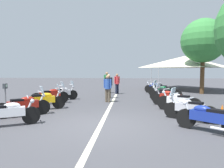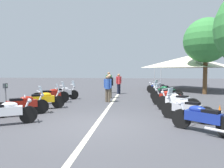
{
  "view_description": "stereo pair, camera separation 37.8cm",
  "coord_description": "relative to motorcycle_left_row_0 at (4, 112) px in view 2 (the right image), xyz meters",
  "views": [
    {
      "loc": [
        -6.86,
        -0.95,
        1.89
      ],
      "look_at": [
        4.89,
        0.0,
        1.08
      ],
      "focal_mm": 33.09,
      "sensor_mm": 36.0,
      "label": 1
    },
    {
      "loc": [
        -6.86,
        -1.33,
        1.89
      ],
      "look_at": [
        4.89,
        0.0,
        1.08
      ],
      "focal_mm": 33.09,
      "sensor_mm": 36.0,
      "label": 2
    }
  ],
  "objects": [
    {
      "name": "motorcycle_right_row_4",
      "position": [
        5.96,
        -6.24,
        -0.0
      ],
      "size": [
        1.25,
        1.81,
        0.99
      ],
      "rotation": [
        0.0,
        0.0,
        0.99
      ],
      "color": "black",
      "rests_on": "ground_plane"
    },
    {
      "name": "motorcycle_left_row_4",
      "position": [
        5.91,
        0.09,
        0.01
      ],
      "size": [
        1.32,
        1.8,
        1.19
      ],
      "rotation": [
        0.0,
        0.0,
        -0.96
      ],
      "color": "black",
      "rests_on": "ground_plane"
    },
    {
      "name": "motorcycle_right_row_1",
      "position": [
        1.33,
        -6.28,
        0.01
      ],
      "size": [
        1.24,
        1.71,
        1.2
      ],
      "rotation": [
        0.0,
        0.0,
        0.97
      ],
      "color": "black",
      "rests_on": "ground_plane"
    },
    {
      "name": "ground_plane",
      "position": [
        0.38,
        -3.09,
        -0.45
      ],
      "size": [
        80.0,
        80.0,
        0.0
      ],
      "primitive_type": "plane",
      "color": "#424247"
    },
    {
      "name": "motorcycle_right_row_2",
      "position": [
        2.98,
        -6.29,
        0.02
      ],
      "size": [
        1.27,
        1.77,
        1.02
      ],
      "rotation": [
        0.0,
        0.0,
        0.97
      ],
      "color": "black",
      "rests_on": "ground_plane"
    },
    {
      "name": "bystander_1",
      "position": [
        9.54,
        -3.14,
        0.48
      ],
      "size": [
        0.4,
        0.4,
        1.59
      ],
      "rotation": [
        0.0,
        0.0,
        0.79
      ],
      "color": "#1E2338",
      "rests_on": "ground_plane"
    },
    {
      "name": "event_tent",
      "position": [
        13.72,
        -9.34,
        2.2
      ],
      "size": [
        6.27,
        6.27,
        3.2
      ],
      "color": "beige",
      "rests_on": "ground_plane"
    },
    {
      "name": "traffic_cone_0",
      "position": [
        1.4,
        -7.51,
        -0.16
      ],
      "size": [
        0.36,
        0.36,
        0.61
      ],
      "color": "orange",
      "rests_on": "ground_plane"
    },
    {
      "name": "motorcycle_left_row_2",
      "position": [
        2.9,
        -0.0,
        0.01
      ],
      "size": [
        1.15,
        1.96,
        1.2
      ],
      "rotation": [
        0.0,
        0.0,
        -1.09
      ],
      "color": "black",
      "rests_on": "ground_plane"
    },
    {
      "name": "motorcycle_left_row_1",
      "position": [
        1.49,
        0.19,
        0.01
      ],
      "size": [
        1.45,
        1.79,
        1.2
      ],
      "rotation": [
        0.0,
        0.0,
        -0.9
      ],
      "color": "black",
      "rests_on": "ground_plane"
    },
    {
      "name": "bystander_4",
      "position": [
        7.0,
        -2.73,
        0.49
      ],
      "size": [
        0.32,
        0.48,
        1.6
      ],
      "rotation": [
        0.0,
        0.0,
        0.48
      ],
      "color": "brown",
      "rests_on": "ground_plane"
    },
    {
      "name": "motorcycle_left_row_0",
      "position": [
        0.0,
        0.0,
        0.0
      ],
      "size": [
        1.21,
        1.94,
        0.98
      ],
      "rotation": [
        0.0,
        0.0,
        -1.05
      ],
      "color": "black",
      "rests_on": "ground_plane"
    },
    {
      "name": "motorcycle_right_row_7",
      "position": [
        10.3,
        -6.25,
        0.01
      ],
      "size": [
        1.39,
        1.78,
        1.0
      ],
      "rotation": [
        0.0,
        0.0,
        0.92
      ],
      "color": "black",
      "rests_on": "ground_plane"
    },
    {
      "name": "roadside_tree_0",
      "position": [
        10.2,
        -9.79,
        3.67
      ],
      "size": [
        3.39,
        3.39,
        5.84
      ],
      "color": "brown",
      "rests_on": "ground_plane"
    },
    {
      "name": "motorcycle_right_row_6",
      "position": [
        8.96,
        -6.35,
        0.01
      ],
      "size": [
        1.25,
        1.78,
        1.01
      ],
      "rotation": [
        0.0,
        0.0,
        0.98
      ],
      "color": "black",
      "rests_on": "ground_plane"
    },
    {
      "name": "parking_meter",
      "position": [
        2.12,
        1.36,
        0.45
      ],
      "size": [
        0.18,
        0.13,
        1.29
      ],
      "rotation": [
        0.0,
        0.0,
        -1.6
      ],
      "color": "slate",
      "rests_on": "ground_plane"
    },
    {
      "name": "bystander_0",
      "position": [
        5.43,
        -2.82,
        0.46
      ],
      "size": [
        0.32,
        0.49,
        1.57
      ],
      "rotation": [
        0.0,
        0.0,
        5.83
      ],
      "color": "brown",
      "rests_on": "ground_plane"
    },
    {
      "name": "motorcycle_left_row_3",
      "position": [
        4.52,
        0.25,
        0.02
      ],
      "size": [
        1.39,
        1.77,
        1.22
      ],
      "rotation": [
        0.0,
        0.0,
        -0.92
      ],
      "color": "black",
      "rests_on": "ground_plane"
    },
    {
      "name": "motorcycle_right_row_5",
      "position": [
        7.3,
        -6.43,
        0.02
      ],
      "size": [
        1.16,
        1.96,
        1.21
      ],
      "rotation": [
        0.0,
        0.0,
        1.08
      ],
      "color": "black",
      "rests_on": "ground_plane"
    },
    {
      "name": "bystander_2",
      "position": [
        10.08,
        -2.28,
        0.56
      ],
      "size": [
        0.32,
        0.47,
        1.71
      ],
      "rotation": [
        0.0,
        0.0,
        0.52
      ],
      "color": "brown",
      "rests_on": "ground_plane"
    },
    {
      "name": "motorcycle_right_row_3",
      "position": [
        4.37,
        -6.18,
        0.01
      ],
      "size": [
        1.3,
        1.75,
        1.19
      ],
      "rotation": [
        0.0,
        0.0,
        0.95
      ],
      "color": "black",
      "rests_on": "ground_plane"
    },
    {
      "name": "motorcycle_right_row_0",
      "position": [
        -0.13,
        -6.42,
        0.0
      ],
      "size": [
        1.42,
        1.62,
        0.99
      ],
      "rotation": [
        0.0,
        0.0,
        0.86
      ],
      "color": "black",
      "rests_on": "ground_plane"
    },
    {
      "name": "lane_centre_stripe",
      "position": [
        3.63,
        -3.09,
        -0.45
      ],
      "size": [
        14.87,
        0.16,
        0.01
      ],
      "primitive_type": "cube",
      "color": "beige",
      "rests_on": "ground_plane"
    }
  ]
}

